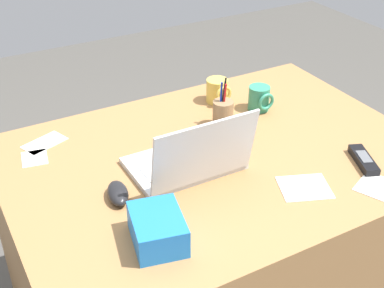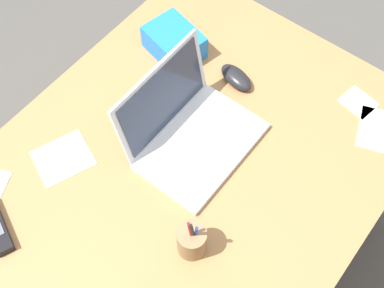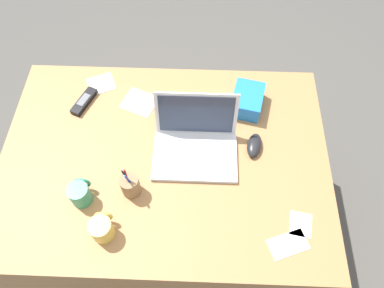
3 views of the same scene
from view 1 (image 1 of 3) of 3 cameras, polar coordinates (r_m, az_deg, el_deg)
name	(u,v)px [view 1 (image 1 of 3)]	position (r m, az deg, el deg)	size (l,w,h in m)	color
desk	(215,241)	(1.88, 2.54, -10.49)	(1.32, 0.94, 0.73)	#9E7042
laptop	(190,160)	(1.55, -0.26, -1.70)	(0.33, 0.26, 0.22)	silver
computer_mouse	(118,193)	(1.48, -8.06, -5.31)	(0.06, 0.11, 0.04)	black
coffee_mug_white	(260,98)	(1.92, 7.35, 4.93)	(0.08, 0.09, 0.09)	#338C6B
coffee_mug_tall	(218,91)	(1.96, 2.80, 5.78)	(0.08, 0.09, 0.09)	#E0BC4C
cordless_phone	(364,160)	(1.70, 18.13, -1.66)	(0.10, 0.15, 0.03)	black
pen_holder	(223,113)	(1.80, 3.38, 3.35)	(0.07, 0.07, 0.18)	olive
snack_bag	(158,229)	(1.32, -3.77, -9.19)	(0.12, 0.16, 0.08)	blue
paper_note_near_laptop	(377,187)	(1.61, 19.45, -4.38)	(0.12, 0.10, 0.00)	white
paper_note_left	(305,188)	(1.55, 12.12, -4.64)	(0.14, 0.12, 0.00)	white
paper_note_right	(45,143)	(1.78, -15.73, 0.12)	(0.14, 0.08, 0.00)	white
paper_note_front	(34,158)	(1.71, -16.74, -1.48)	(0.08, 0.09, 0.00)	white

